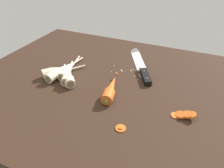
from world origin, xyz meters
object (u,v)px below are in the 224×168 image
Objects in this scene: parsnip_mid_left at (68,77)px; carrot_slice_stray_near at (121,128)px; parsnip_outer at (57,71)px; parsnip_mid_right at (68,74)px; parsnip_back at (68,69)px; whole_carrot at (111,89)px; parsnip_front at (61,71)px; chefs_knife at (140,64)px; carrot_slice_stack at (184,115)px.

parsnip_mid_left reaches higher than carrot_slice_stray_near.
parsnip_outer is (-7.03, 2.07, -0.00)cm from parsnip_mid_left.
parsnip_mid_right is 0.87× the size of parsnip_back.
parsnip_back is 4.73cm from parsnip_outer.
whole_carrot is 5.98× the size of carrot_slice_stray_near.
parsnip_back is at bearing 45.07° from parsnip_front.
parsnip_front and parsnip_back have the same top height.
parsnip_front is 7.35× the size of carrot_slice_stray_near.
parsnip_mid_right is at bearing -57.92° from parsnip_back.
parsnip_mid_left is at bearing -56.44° from parsnip_back.
whole_carrot reaches higher than carrot_slice_stray_near.
chefs_knife is at bearing 99.16° from carrot_slice_stray_near.
chefs_knife is at bearing 44.26° from parsnip_mid_right.
parsnip_mid_right is at bearing -5.63° from parsnip_outer.
parsnip_back is 6.60× the size of carrot_slice_stray_near.
parsnip_outer is at bearing 174.21° from carrot_slice_stack.
whole_carrot reaches higher than parsnip_outer.
parsnip_front is at bearing 164.82° from parsnip_mid_right.
whole_carrot is at bearing -14.90° from parsnip_back.
chefs_knife is 37.58cm from parsnip_outer.
parsnip_front is at bearing 171.54° from whole_carrot.
parsnip_outer is at bearing 163.60° from parsnip_mid_left.
parsnip_back is at bearing -142.93° from chefs_knife.
chefs_knife is 9.93× the size of carrot_slice_stray_near.
parsnip_mid_right is 5.94cm from parsnip_outer.
parsnip_mid_left is at bearing 150.99° from carrot_slice_stray_near.
parsnip_mid_right is 5.72× the size of carrot_slice_stray_near.
whole_carrot reaches higher than parsnip_back.
parsnip_back reaches higher than carrot_slice_stray_near.
parsnip_outer is at bearing -154.39° from parsnip_front.
parsnip_mid_left is 1.95× the size of carrot_slice_stack.
chefs_knife is 1.94× the size of parsnip_outer.
parsnip_mid_left and parsnip_mid_right have the same top height.
parsnip_back is (-26.19, -19.79, 1.33)cm from chefs_knife.
parsnip_front is at bearing 151.52° from carrot_slice_stray_near.
parsnip_outer is at bearing 173.36° from whole_carrot.
whole_carrot is 0.81× the size of parsnip_front.
parsnip_mid_right is (-1.12, 1.49, -0.00)cm from parsnip_mid_left.
parsnip_mid_right is at bearing 149.76° from carrot_slice_stray_near.
parsnip_back is at bearing 123.56° from parsnip_mid_left.
parsnip_outer is (-1.36, -0.65, 0.00)cm from parsnip_front.
parsnip_mid_right is at bearing 174.19° from carrot_slice_stack.
carrot_slice_stack is at bearing -4.96° from whole_carrot.
parsnip_front reaches higher than carrot_slice_stack.
parsnip_outer is at bearing -142.69° from chefs_knife.
parsnip_back and parsnip_outer have the same top height.
parsnip_mid_left and parsnip_back have the same top height.
chefs_knife reaches higher than carrot_slice_stray_near.
carrot_slice_stack is at bearing -5.81° from parsnip_mid_right.
parsnip_outer is 2.12× the size of carrot_slice_stack.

